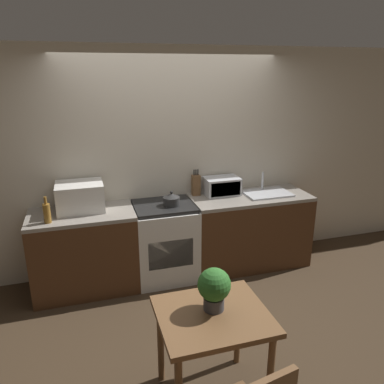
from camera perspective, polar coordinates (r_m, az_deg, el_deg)
The scene contains 13 objects.
ground_plane at distance 4.04m, azimuth 0.79°, elevation -17.21°, with size 16.00×16.00×0.00m, color #3D2D1E.
wall_back at distance 4.44m, azimuth -3.27°, elevation 4.62°, with size 10.00×0.06×2.60m.
counter_left_run at distance 4.29m, azimuth -16.01°, elevation -8.67°, with size 1.10×0.62×0.90m.
counter_right_run at distance 4.69m, azimuth 8.64°, elevation -5.77°, with size 1.43×0.62×0.90m.
stove_range at distance 4.37m, azimuth -4.16°, elevation -7.49°, with size 0.69×0.62×0.90m.
kettle at distance 4.15m, azimuth -3.13°, elevation -1.12°, with size 0.19×0.19×0.17m.
microwave at distance 4.15m, azimuth -16.67°, elevation -0.71°, with size 0.49×0.39×0.30m.
bottle at distance 3.93m, azimuth -21.24°, elevation -2.97°, with size 0.07×0.07×0.27m.
knife_block at distance 4.46m, azimuth 0.60°, elevation 1.08°, with size 0.10×0.08×0.32m.
toaster_oven at distance 4.50m, azimuth 4.56°, elevation 0.91°, with size 0.42×0.28×0.21m.
sink_basin at distance 4.63m, azimuth 11.34°, elevation -0.11°, with size 0.55×0.39×0.24m.
dining_table at distance 2.79m, azimuth 3.18°, elevation -19.84°, with size 0.76×0.67×0.73m.
potted_plant at distance 2.66m, azimuth 3.39°, elevation -14.28°, with size 0.23×0.23×0.31m.
Camera 1 is at (-1.00, -3.14, 2.34)m, focal length 35.00 mm.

